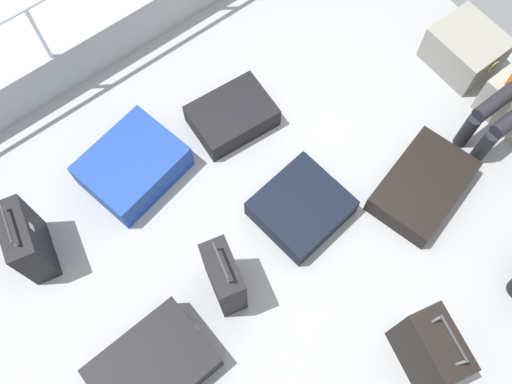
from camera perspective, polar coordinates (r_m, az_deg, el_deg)
The scene contains 11 objects.
ground_plane at distance 4.40m, azimuth 3.43°, elevation -3.92°, with size 4.40×5.20×0.06m, color #939699.
gunwale_port at distance 5.11m, azimuth -12.55°, elevation 15.63°, with size 0.06×5.20×0.45m, color #939699.
cargo_crate_0 at distance 5.26m, azimuth 20.42°, elevation 13.44°, with size 0.60×0.49×0.35m.
suitcase_0 at distance 4.08m, azimuth -10.39°, elevation -17.09°, with size 0.59×0.79×0.25m.
suitcase_1 at distance 3.97m, azimuth 17.05°, elevation -15.05°, with size 0.49×0.33×0.88m.
suitcase_3 at distance 4.32m, azimuth 4.60°, elevation -1.61°, with size 0.66×0.70×0.21m.
suitcase_4 at distance 4.52m, azimuth -12.36°, elevation 2.58°, with size 0.73×0.84×0.28m.
suitcase_5 at distance 4.67m, azimuth -2.43°, elevation 7.72°, with size 0.53×0.69×0.21m.
suitcase_6 at distance 4.57m, azimuth 16.54°, elevation 0.57°, with size 0.71×0.92×0.20m.
suitcase_7 at distance 3.94m, azimuth -3.25°, elevation -8.68°, with size 0.43×0.28×0.76m.
suitcase_8 at distance 4.34m, azimuth -22.14°, elevation -4.65°, with size 0.49×0.29×0.68m.
Camera 1 is at (0.95, -1.07, 4.13)m, focal length 39.45 mm.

